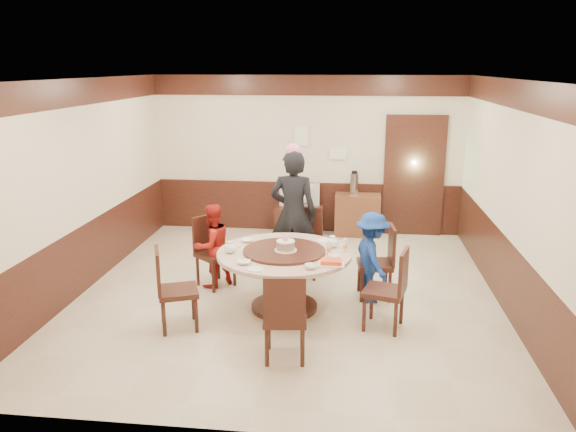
# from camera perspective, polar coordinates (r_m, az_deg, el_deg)

# --- Properties ---
(room) EXTENTS (6.00, 6.04, 2.84)m
(room) POSITION_cam_1_polar(r_m,az_deg,el_deg) (7.30, 0.08, 0.11)
(room) COLOR beige
(room) RESTS_ON ground
(banquet_table) EXTENTS (1.65, 1.65, 0.78)m
(banquet_table) POSITION_cam_1_polar(r_m,az_deg,el_deg) (6.96, -0.38, -5.36)
(banquet_table) COLOR #371811
(banquet_table) RESTS_ON ground
(chair_0) EXTENTS (0.48, 0.47, 0.97)m
(chair_0) POSITION_cam_1_polar(r_m,az_deg,el_deg) (7.48, 8.94, -5.94)
(chair_0) COLOR #371811
(chair_0) RESTS_ON ground
(chair_1) EXTENTS (0.50, 0.51, 0.97)m
(chair_1) POSITION_cam_1_polar(r_m,az_deg,el_deg) (8.17, 1.77, -3.93)
(chair_1) COLOR #371811
(chair_1) RESTS_ON ground
(chair_2) EXTENTS (0.62, 0.62, 0.97)m
(chair_2) POSITION_cam_1_polar(r_m,az_deg,el_deg) (7.84, -7.45, -4.88)
(chair_2) COLOR #371811
(chair_2) RESTS_ON ground
(chair_3) EXTENTS (0.57, 0.57, 0.97)m
(chair_3) POSITION_cam_1_polar(r_m,az_deg,el_deg) (6.68, -11.25, -8.69)
(chair_3) COLOR #371811
(chair_3) RESTS_ON ground
(chair_4) EXTENTS (0.48, 0.49, 0.97)m
(chair_4) POSITION_cam_1_polar(r_m,az_deg,el_deg) (5.91, -0.31, -11.68)
(chair_4) COLOR #371811
(chair_4) RESTS_ON ground
(chair_5) EXTENTS (0.55, 0.54, 0.97)m
(chair_5) POSITION_cam_1_polar(r_m,az_deg,el_deg) (6.65, 9.88, -8.74)
(chair_5) COLOR #371811
(chair_5) RESTS_ON ground
(person_standing) EXTENTS (0.69, 0.46, 1.83)m
(person_standing) POSITION_cam_1_polar(r_m,az_deg,el_deg) (7.99, 0.53, 0.23)
(person_standing) COLOR black
(person_standing) RESTS_ON ground
(person_red) EXTENTS (0.70, 0.71, 1.16)m
(person_red) POSITION_cam_1_polar(r_m,az_deg,el_deg) (7.73, -7.69, -3.01)
(person_red) COLOR #A81C16
(person_red) RESTS_ON ground
(person_blue) EXTENTS (0.67, 0.87, 1.18)m
(person_blue) POSITION_cam_1_polar(r_m,az_deg,el_deg) (7.25, 8.52, -4.19)
(person_blue) COLOR navy
(person_blue) RESTS_ON ground
(birthday_cake) EXTENTS (0.27, 0.27, 0.19)m
(birthday_cake) POSITION_cam_1_polar(r_m,az_deg,el_deg) (6.82, -0.24, -3.02)
(birthday_cake) COLOR white
(birthday_cake) RESTS_ON banquet_table
(teapot_left) EXTENTS (0.17, 0.15, 0.13)m
(teapot_left) POSITION_cam_1_polar(r_m,az_deg,el_deg) (6.87, -5.91, -3.27)
(teapot_left) COLOR white
(teapot_left) RESTS_ON banquet_table
(teapot_right) EXTENTS (0.17, 0.15, 0.13)m
(teapot_right) POSITION_cam_1_polar(r_m,az_deg,el_deg) (7.07, 4.53, -2.71)
(teapot_right) COLOR white
(teapot_right) RESTS_ON banquet_table
(bowl_0) EXTENTS (0.15, 0.15, 0.04)m
(bowl_0) POSITION_cam_1_polar(r_m,az_deg,el_deg) (7.29, -4.16, -2.49)
(bowl_0) COLOR white
(bowl_0) RESTS_ON banquet_table
(bowl_1) EXTENTS (0.15, 0.15, 0.05)m
(bowl_1) POSITION_cam_1_polar(r_m,az_deg,el_deg) (6.34, 2.35, -5.15)
(bowl_1) COLOR white
(bowl_1) RESTS_ON banquet_table
(bowl_2) EXTENTS (0.15, 0.15, 0.04)m
(bowl_2) POSITION_cam_1_polar(r_m,az_deg,el_deg) (6.50, -4.49, -4.72)
(bowl_2) COLOR white
(bowl_2) RESTS_ON banquet_table
(bowl_3) EXTENTS (0.15, 0.15, 0.05)m
(bowl_3) POSITION_cam_1_polar(r_m,az_deg,el_deg) (6.67, 4.72, -4.14)
(bowl_3) COLOR white
(bowl_3) RESTS_ON banquet_table
(saucer_near) EXTENTS (0.18, 0.18, 0.01)m
(saucer_near) POSITION_cam_1_polar(r_m,az_deg,el_deg) (6.31, -3.36, -5.42)
(saucer_near) COLOR white
(saucer_near) RESTS_ON banquet_table
(saucer_far) EXTENTS (0.18, 0.18, 0.01)m
(saucer_far) POSITION_cam_1_polar(r_m,az_deg,el_deg) (7.32, 3.59, -2.50)
(saucer_far) COLOR white
(saucer_far) RESTS_ON banquet_table
(shrimp_platter) EXTENTS (0.30, 0.20, 0.06)m
(shrimp_platter) POSITION_cam_1_polar(r_m,az_deg,el_deg) (6.46, 4.42, -4.76)
(shrimp_platter) COLOR white
(shrimp_platter) RESTS_ON banquet_table
(bottle_0) EXTENTS (0.06, 0.06, 0.16)m
(bottle_0) POSITION_cam_1_polar(r_m,az_deg,el_deg) (6.78, 4.20, -3.31)
(bottle_0) COLOR white
(bottle_0) RESTS_ON banquet_table
(bottle_1) EXTENTS (0.06, 0.06, 0.16)m
(bottle_1) POSITION_cam_1_polar(r_m,az_deg,el_deg) (6.89, 5.81, -3.04)
(bottle_1) COLOR white
(bottle_1) RESTS_ON banquet_table
(tv_stand) EXTENTS (0.85, 0.45, 0.50)m
(tv_stand) POSITION_cam_1_polar(r_m,az_deg,el_deg) (10.15, 1.15, -0.42)
(tv_stand) COLOR #371811
(tv_stand) RESTS_ON ground
(television) EXTENTS (0.73, 0.15, 0.42)m
(television) POSITION_cam_1_polar(r_m,az_deg,el_deg) (10.04, 1.16, 2.10)
(television) COLOR gray
(television) RESTS_ON tv_stand
(side_cabinet) EXTENTS (0.80, 0.40, 0.75)m
(side_cabinet) POSITION_cam_1_polar(r_m,az_deg,el_deg) (10.11, 7.06, 0.13)
(side_cabinet) COLOR brown
(side_cabinet) RESTS_ON ground
(thermos) EXTENTS (0.15, 0.15, 0.38)m
(thermos) POSITION_cam_1_polar(r_m,az_deg,el_deg) (9.98, 6.74, 3.28)
(thermos) COLOR silver
(thermos) RESTS_ON side_cabinet
(notice_left) EXTENTS (0.25, 0.00, 0.35)m
(notice_left) POSITION_cam_1_polar(r_m,az_deg,el_deg) (10.06, 1.37, 8.15)
(notice_left) COLOR white
(notice_left) RESTS_ON room
(notice_right) EXTENTS (0.30, 0.00, 0.22)m
(notice_right) POSITION_cam_1_polar(r_m,az_deg,el_deg) (10.06, 5.07, 6.37)
(notice_right) COLOR white
(notice_right) RESTS_ON room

